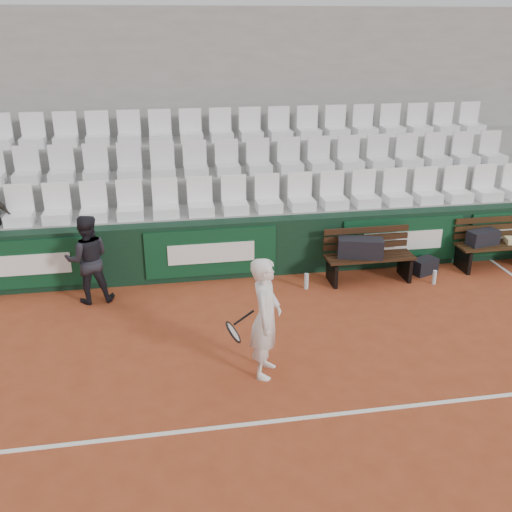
{
  "coord_description": "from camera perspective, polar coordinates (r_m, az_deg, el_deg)",
  "views": [
    {
      "loc": [
        -0.97,
        -5.03,
        4.1
      ],
      "look_at": [
        0.32,
        2.4,
        1.0
      ],
      "focal_mm": 40.0,
      "sensor_mm": 36.0,
      "label": 1
    }
  ],
  "objects": [
    {
      "name": "water_bottle_far",
      "position": [
        10.07,
        17.41,
        -2.04
      ],
      "size": [
        0.07,
        0.07,
        0.24
      ],
      "primitive_type": "cylinder",
      "color": "silver",
      "rests_on": "ground"
    },
    {
      "name": "ball_kid",
      "position": [
        9.17,
        -16.46,
        -0.32
      ],
      "size": [
        0.74,
        0.61,
        1.42
      ],
      "primitive_type": "imported",
      "rotation": [
        0.0,
        0.0,
        3.24
      ],
      "color": "black",
      "rests_on": "ground"
    },
    {
      "name": "tennis_player",
      "position": [
        6.95,
        0.95,
        -6.21
      ],
      "size": [
        0.77,
        0.66,
        1.56
      ],
      "color": "white",
      "rests_on": "ground"
    },
    {
      "name": "grandstand_tier_mid",
      "position": [
        11.18,
        -4.39,
        4.7
      ],
      "size": [
        18.0,
        0.95,
        1.45
      ],
      "primitive_type": "cube",
      "color": "gray",
      "rests_on": "ground"
    },
    {
      "name": "sports_bag_ground",
      "position": [
        10.43,
        16.46,
        -0.96
      ],
      "size": [
        0.51,
        0.41,
        0.27
      ],
      "primitive_type": "cube",
      "rotation": [
        0.0,
        0.0,
        0.36
      ],
      "color": "black",
      "rests_on": "ground"
    },
    {
      "name": "ground",
      "position": [
        6.57,
        0.88,
        -16.32
      ],
      "size": [
        80.0,
        80.0,
        0.0
      ],
      "primitive_type": "plane",
      "color": "#9F4224",
      "rests_on": "ground"
    },
    {
      "name": "sports_bag_left",
      "position": [
        9.68,
        10.39,
        0.82
      ],
      "size": [
        0.8,
        0.51,
        0.32
      ],
      "primitive_type": "cube",
      "rotation": [
        0.0,
        0.0,
        -0.28
      ],
      "color": "black",
      "rests_on": "bench_left"
    },
    {
      "name": "court_baseline",
      "position": [
        6.56,
        0.88,
        -16.29
      ],
      "size": [
        18.0,
        0.06,
        0.01
      ],
      "primitive_type": "cube",
      "color": "white",
      "rests_on": "ground"
    },
    {
      "name": "bench_right",
      "position": [
        11.09,
        22.93,
        0.03
      ],
      "size": [
        1.5,
        0.56,
        0.45
      ],
      "primitive_type": "cube",
      "color": "#372110",
      "rests_on": "ground"
    },
    {
      "name": "seat_row_front",
      "position": [
        9.93,
        -3.84,
        6.01
      ],
      "size": [
        11.9,
        0.44,
        0.63
      ],
      "primitive_type": "cube",
      "color": "white",
      "rests_on": "grandstand_tier_front"
    },
    {
      "name": "back_barrier",
      "position": [
        9.77,
        -3.02,
        0.7
      ],
      "size": [
        18.0,
        0.34,
        1.0
      ],
      "color": "black",
      "rests_on": "ground"
    },
    {
      "name": "seat_row_back",
      "position": [
        11.58,
        -5.0,
        12.9
      ],
      "size": [
        11.9,
        0.44,
        0.63
      ],
      "primitive_type": "cube",
      "color": "white",
      "rests_on": "grandstand_tier_back"
    },
    {
      "name": "grandstand_rear_wall",
      "position": [
        12.37,
        -5.34,
        13.42
      ],
      "size": [
        18.0,
        0.3,
        4.4
      ],
      "primitive_type": "cube",
      "color": "gray",
      "rests_on": "ground"
    },
    {
      "name": "grandstand_tier_back",
      "position": [
        12.02,
        -4.88,
        7.07
      ],
      "size": [
        18.0,
        0.95,
        1.9
      ],
      "primitive_type": "cube",
      "color": "gray",
      "rests_on": "ground"
    },
    {
      "name": "seat_row_mid",
      "position": [
        10.74,
        -4.46,
        9.72
      ],
      "size": [
        11.9,
        0.44,
        0.63
      ],
      "primitive_type": "cube",
      "color": "silver",
      "rests_on": "grandstand_tier_mid"
    },
    {
      "name": "grandstand_tier_front",
      "position": [
        10.35,
        -3.83,
        1.95
      ],
      "size": [
        18.0,
        0.95,
        1.0
      ],
      "primitive_type": "cube",
      "color": "gray",
      "rests_on": "ground"
    },
    {
      "name": "water_bottle_near",
      "position": [
        9.47,
        5.06,
        -2.52
      ],
      "size": [
        0.08,
        0.08,
        0.27
      ],
      "primitive_type": "cylinder",
      "color": "silver",
      "rests_on": "ground"
    },
    {
      "name": "bench_left",
      "position": [
        9.88,
        11.22,
        -1.2
      ],
      "size": [
        1.5,
        0.56,
        0.45
      ],
      "primitive_type": "cube",
      "color": "#311B0E",
      "rests_on": "ground"
    },
    {
      "name": "sports_bag_right",
      "position": [
        10.84,
        21.75,
        1.73
      ],
      "size": [
        0.6,
        0.37,
        0.26
      ],
      "primitive_type": "cube",
      "rotation": [
        0.0,
        0.0,
        0.22
      ],
      "color": "black",
      "rests_on": "bench_right"
    }
  ]
}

